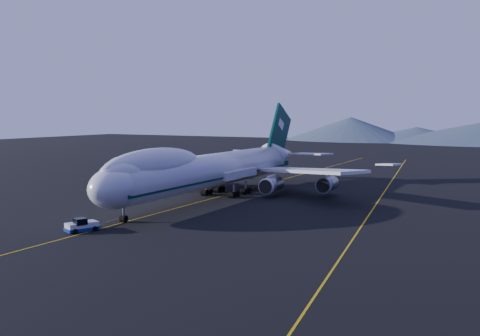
% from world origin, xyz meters
% --- Properties ---
extents(ground, '(500.00, 500.00, 0.00)m').
position_xyz_m(ground, '(0.00, 0.00, 0.00)').
color(ground, black).
rests_on(ground, ground).
extents(taxiway_line_main, '(0.25, 220.00, 0.01)m').
position_xyz_m(taxiway_line_main, '(0.00, 0.00, 0.01)').
color(taxiway_line_main, gold).
rests_on(taxiway_line_main, ground).
extents(taxiway_line_side, '(28.08, 198.09, 0.01)m').
position_xyz_m(taxiway_line_side, '(30.00, 10.00, 0.01)').
color(taxiway_line_side, gold).
rests_on(taxiway_line_side, ground).
extents(boeing_747, '(59.62, 72.43, 19.37)m').
position_xyz_m(boeing_747, '(0.00, 0.03, 5.81)').
color(boeing_747, silver).
rests_on(boeing_747, ground).
extents(pushback_tug, '(3.83, 5.05, 1.97)m').
position_xyz_m(pushback_tug, '(-1.18, -34.11, 0.62)').
color(pushback_tug, silver).
rests_on(pushback_tug, ground).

